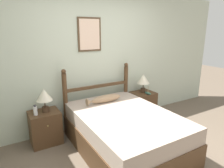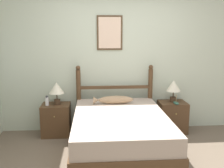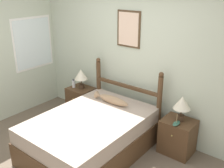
{
  "view_description": "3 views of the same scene",
  "coord_description": "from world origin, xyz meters",
  "px_view_note": "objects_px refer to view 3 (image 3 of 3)",
  "views": [
    {
      "loc": [
        -1.67,
        -1.7,
        1.86
      ],
      "look_at": [
        -0.03,
        1.08,
        0.97
      ],
      "focal_mm": 32.0,
      "sensor_mm": 36.0,
      "label": 1
    },
    {
      "loc": [
        -0.45,
        -2.97,
        1.77
      ],
      "look_at": [
        -0.15,
        1.05,
        0.98
      ],
      "focal_mm": 42.0,
      "sensor_mm": 36.0,
      "label": 2
    },
    {
      "loc": [
        2.33,
        -1.86,
        2.49
      ],
      "look_at": [
        0.01,
        1.06,
        1.03
      ],
      "focal_mm": 42.0,
      "sensor_mm": 36.0,
      "label": 3
    }
  ],
  "objects_px": {
    "nightstand_left": "(81,101)",
    "fish_pillow": "(111,99)",
    "bottle": "(74,84)",
    "nightstand_right": "(178,136)",
    "table_lamp_right": "(182,104)",
    "bed": "(91,135)",
    "model_boat": "(176,123)",
    "table_lamp_left": "(81,75)"
  },
  "relations": [
    {
      "from": "nightstand_right",
      "to": "table_lamp_right",
      "type": "xyz_separation_m",
      "value": [
        0.01,
        0.02,
        0.55
      ]
    },
    {
      "from": "nightstand_left",
      "to": "fish_pillow",
      "type": "bearing_deg",
      "value": -15.15
    },
    {
      "from": "table_lamp_right",
      "to": "model_boat",
      "type": "relative_size",
      "value": 2.16
    },
    {
      "from": "model_boat",
      "to": "table_lamp_right",
      "type": "bearing_deg",
      "value": 93.18
    },
    {
      "from": "bottle",
      "to": "nightstand_left",
      "type": "bearing_deg",
      "value": 21.47
    },
    {
      "from": "fish_pillow",
      "to": "model_boat",
      "type": "bearing_deg",
      "value": 6.9
    },
    {
      "from": "table_lamp_left",
      "to": "fish_pillow",
      "type": "relative_size",
      "value": 0.59
    },
    {
      "from": "bed",
      "to": "fish_pillow",
      "type": "height_order",
      "value": "fish_pillow"
    },
    {
      "from": "table_lamp_left",
      "to": "bottle",
      "type": "distance_m",
      "value": 0.26
    },
    {
      "from": "nightstand_left",
      "to": "fish_pillow",
      "type": "distance_m",
      "value": 1.09
    },
    {
      "from": "fish_pillow",
      "to": "bottle",
      "type": "bearing_deg",
      "value": 169.23
    },
    {
      "from": "nightstand_left",
      "to": "table_lamp_right",
      "type": "distance_m",
      "value": 2.15
    },
    {
      "from": "nightstand_left",
      "to": "table_lamp_left",
      "type": "bearing_deg",
      "value": -5.92
    },
    {
      "from": "bed",
      "to": "nightstand_left",
      "type": "bearing_deg",
      "value": 141.19
    },
    {
      "from": "table_lamp_right",
      "to": "fish_pillow",
      "type": "relative_size",
      "value": 0.59
    },
    {
      "from": "nightstand_left",
      "to": "table_lamp_left",
      "type": "relative_size",
      "value": 1.41
    },
    {
      "from": "nightstand_right",
      "to": "table_lamp_right",
      "type": "distance_m",
      "value": 0.55
    },
    {
      "from": "nightstand_left",
      "to": "model_boat",
      "type": "distance_m",
      "value": 2.11
    },
    {
      "from": "nightstand_right",
      "to": "fish_pillow",
      "type": "xyz_separation_m",
      "value": [
        -1.09,
        -0.26,
        0.41
      ]
    },
    {
      "from": "nightstand_right",
      "to": "table_lamp_left",
      "type": "height_order",
      "value": "table_lamp_left"
    },
    {
      "from": "model_boat",
      "to": "fish_pillow",
      "type": "bearing_deg",
      "value": -173.1
    },
    {
      "from": "bed",
      "to": "table_lamp_left",
      "type": "height_order",
      "value": "table_lamp_left"
    },
    {
      "from": "table_lamp_left",
      "to": "bottle",
      "type": "relative_size",
      "value": 2.22
    },
    {
      "from": "nightstand_left",
      "to": "table_lamp_right",
      "type": "xyz_separation_m",
      "value": [
        2.08,
        0.02,
        0.55
      ]
    },
    {
      "from": "bed",
      "to": "bottle",
      "type": "bearing_deg",
      "value": 146.33
    },
    {
      "from": "nightstand_left",
      "to": "bed",
      "type": "bearing_deg",
      "value": -38.81
    },
    {
      "from": "nightstand_right",
      "to": "table_lamp_right",
      "type": "height_order",
      "value": "table_lamp_right"
    },
    {
      "from": "nightstand_right",
      "to": "table_lamp_left",
      "type": "bearing_deg",
      "value": -179.92
    },
    {
      "from": "table_lamp_right",
      "to": "fish_pillow",
      "type": "height_order",
      "value": "table_lamp_right"
    },
    {
      "from": "nightstand_right",
      "to": "table_lamp_right",
      "type": "relative_size",
      "value": 1.41
    },
    {
      "from": "model_boat",
      "to": "fish_pillow",
      "type": "distance_m",
      "value": 1.12
    },
    {
      "from": "nightstand_left",
      "to": "table_lamp_right",
      "type": "relative_size",
      "value": 1.41
    },
    {
      "from": "nightstand_left",
      "to": "model_boat",
      "type": "relative_size",
      "value": 3.05
    },
    {
      "from": "table_lamp_left",
      "to": "model_boat",
      "type": "bearing_deg",
      "value": -3.55
    },
    {
      "from": "nightstand_right",
      "to": "table_lamp_right",
      "type": "bearing_deg",
      "value": 68.96
    },
    {
      "from": "bottle",
      "to": "model_boat",
      "type": "height_order",
      "value": "bottle"
    },
    {
      "from": "nightstand_left",
      "to": "bottle",
      "type": "relative_size",
      "value": 3.13
    },
    {
      "from": "table_lamp_right",
      "to": "bottle",
      "type": "relative_size",
      "value": 2.22
    },
    {
      "from": "nightstand_right",
      "to": "fish_pillow",
      "type": "bearing_deg",
      "value": -166.39
    },
    {
      "from": "bed",
      "to": "fish_pillow",
      "type": "distance_m",
      "value": 0.69
    },
    {
      "from": "bed",
      "to": "table_lamp_left",
      "type": "bearing_deg",
      "value": 140.49
    },
    {
      "from": "nightstand_left",
      "to": "bottle",
      "type": "bearing_deg",
      "value": -158.53
    }
  ]
}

